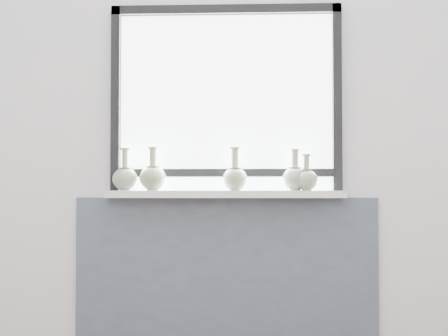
{
  "coord_description": "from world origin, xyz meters",
  "views": [
    {
      "loc": [
        0.17,
        -2.09,
        0.89
      ],
      "look_at": [
        0.0,
        1.55,
        1.02
      ],
      "focal_mm": 55.0,
      "sensor_mm": 36.0,
      "label": 1
    }
  ],
  "objects_px": {
    "vase_a": "(125,177)",
    "vase_e": "(307,179)",
    "vase_d": "(295,177)",
    "vase_b": "(153,176)",
    "windowsill": "(225,194)",
    "vase_c": "(235,177)"
  },
  "relations": [
    {
      "from": "windowsill",
      "to": "vase_a",
      "type": "relative_size",
      "value": 5.56
    },
    {
      "from": "vase_b",
      "to": "vase_d",
      "type": "height_order",
      "value": "vase_b"
    },
    {
      "from": "vase_a",
      "to": "vase_e",
      "type": "bearing_deg",
      "value": -1.08
    },
    {
      "from": "vase_c",
      "to": "vase_e",
      "type": "distance_m",
      "value": 0.39
    },
    {
      "from": "windowsill",
      "to": "vase_c",
      "type": "distance_m",
      "value": 0.11
    },
    {
      "from": "vase_c",
      "to": "vase_e",
      "type": "height_order",
      "value": "vase_c"
    },
    {
      "from": "vase_d",
      "to": "vase_a",
      "type": "bearing_deg",
      "value": -179.91
    },
    {
      "from": "vase_d",
      "to": "vase_e",
      "type": "bearing_deg",
      "value": -18.44
    },
    {
      "from": "vase_a",
      "to": "vase_e",
      "type": "xyz_separation_m",
      "value": [
        1.01,
        -0.02,
        -0.01
      ]
    },
    {
      "from": "windowsill",
      "to": "vase_a",
      "type": "distance_m",
      "value": 0.57
    },
    {
      "from": "vase_b",
      "to": "windowsill",
      "type": "bearing_deg",
      "value": 2.67
    },
    {
      "from": "windowsill",
      "to": "vase_e",
      "type": "height_order",
      "value": "vase_e"
    },
    {
      "from": "vase_b",
      "to": "vase_e",
      "type": "xyz_separation_m",
      "value": [
        0.85,
        -0.0,
        -0.01
      ]
    },
    {
      "from": "vase_d",
      "to": "vase_e",
      "type": "relative_size",
      "value": 1.15
    },
    {
      "from": "vase_b",
      "to": "vase_e",
      "type": "relative_size",
      "value": 1.2
    },
    {
      "from": "vase_c",
      "to": "vase_d",
      "type": "relative_size",
      "value": 1.05
    },
    {
      "from": "vase_a",
      "to": "vase_e",
      "type": "distance_m",
      "value": 1.01
    },
    {
      "from": "vase_b",
      "to": "vase_e",
      "type": "distance_m",
      "value": 0.85
    },
    {
      "from": "vase_d",
      "to": "vase_e",
      "type": "height_order",
      "value": "vase_d"
    },
    {
      "from": "vase_a",
      "to": "vase_d",
      "type": "xyz_separation_m",
      "value": [
        0.95,
        0.0,
        0.0
      ]
    },
    {
      "from": "windowsill",
      "to": "vase_b",
      "type": "distance_m",
      "value": 0.41
    },
    {
      "from": "vase_b",
      "to": "vase_d",
      "type": "bearing_deg",
      "value": 1.15
    }
  ]
}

